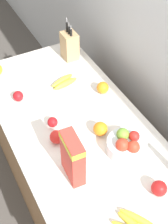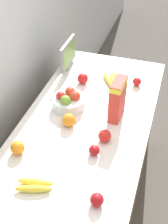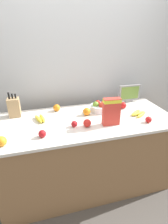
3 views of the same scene
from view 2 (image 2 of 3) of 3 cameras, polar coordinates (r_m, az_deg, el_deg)
The scene contains 14 objects.
ground_plane at distance 2.76m, azimuth -0.37°, elevation -17.79°, with size 14.00×14.00×0.00m, color #514C47.
counter at distance 2.38m, azimuth -0.42°, elevation -11.72°, with size 2.01×0.85×0.94m.
small_monitor at distance 2.59m, azimuth -2.94°, elevation 10.50°, with size 0.30×0.03×0.24m.
cereal_box at distance 2.06m, azimuth 6.16°, elevation 2.62°, with size 0.18×0.09×0.29m.
fruit_bowl at distance 2.20m, azimuth -2.81°, elevation 2.08°, with size 0.23×0.23×0.13m.
banana_bunch_left at distance 1.74m, azimuth -9.06°, elevation -13.12°, with size 0.13×0.21×0.04m.
banana_bunch_right at distance 2.48m, azimuth 5.25°, elevation 5.97°, with size 0.22×0.21×0.04m.
apple_leftmost at distance 1.65m, azimuth 2.37°, elevation -15.73°, with size 0.07×0.07×0.07m, color #A31419.
apple_by_knife_block at distance 2.44m, azimuth -0.23°, elevation 6.13°, with size 0.08×0.08×0.08m, color red.
apple_rear at distance 2.45m, azimuth 9.67°, elevation 5.49°, with size 0.07×0.07×0.07m, color red.
apple_rightmost at distance 1.87m, azimuth 1.86°, elevation -7.01°, with size 0.07×0.07×0.07m, color #A31419.
apple_front at distance 1.95m, azimuth 3.80°, elevation -4.38°, with size 0.08×0.08×0.08m, color red.
orange_front_right at distance 2.05m, azimuth -2.81°, elevation -1.48°, with size 0.09×0.09×0.09m, color orange.
orange_mid_right at distance 1.91m, azimuth -12.06°, elevation -6.41°, with size 0.08×0.08×0.08m, color orange.
Camera 2 is at (-1.41, -0.47, 2.34)m, focal length 50.00 mm.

